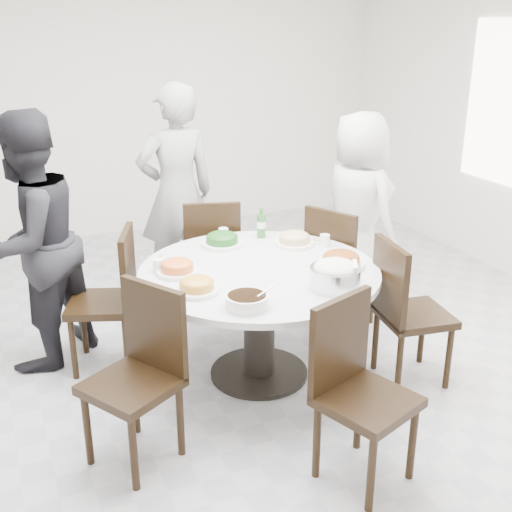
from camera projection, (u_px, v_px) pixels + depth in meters
name	position (u px, v px, depth m)	size (l,w,h in m)	color
floor	(213.00, 358.00, 4.45)	(6.00, 6.00, 0.01)	#B1B1B6
wall_back	(109.00, 101.00, 6.52)	(6.00, 0.01, 2.80)	white
dining_table	(259.00, 323.00, 4.11)	(1.50, 1.50, 0.75)	silver
chair_ne	(342.00, 266.00, 4.76)	(0.42, 0.42, 0.95)	black
chair_n	(212.00, 255.00, 4.99)	(0.42, 0.42, 0.95)	black
chair_nw	(101.00, 301.00, 4.20)	(0.42, 0.42, 0.95)	black
chair_sw	(131.00, 381.00, 3.27)	(0.42, 0.42, 0.95)	black
chair_s	(368.00, 397.00, 3.14)	(0.42, 0.42, 0.95)	black
chair_se	(415.00, 312.00, 4.04)	(0.42, 0.42, 0.95)	black
diner_right	(358.00, 212.00, 5.03)	(0.76, 0.50, 1.56)	silver
diner_middle	(177.00, 194.00, 5.14)	(0.64, 0.42, 1.76)	black
diner_left	(31.00, 243.00, 4.13)	(0.83, 0.64, 1.70)	black
dish_greens	(222.00, 241.00, 4.37)	(0.28, 0.28, 0.07)	white
dish_pale	(294.00, 240.00, 4.38)	(0.27, 0.27, 0.07)	white
dish_orange	(177.00, 269.00, 3.89)	(0.26, 0.26, 0.07)	white
dish_redbrown	(341.00, 261.00, 4.01)	(0.30, 0.30, 0.07)	white
dish_tofu	(197.00, 287.00, 3.63)	(0.25, 0.25, 0.07)	white
rice_bowl	(335.00, 278.00, 3.68)	(0.30, 0.30, 0.13)	silver
soup_bowl	(247.00, 301.00, 3.45)	(0.24, 0.24, 0.07)	white
beverage_bottle	(261.00, 223.00, 4.51)	(0.06, 0.06, 0.22)	#2C6729
tea_cups	(222.00, 234.00, 4.50)	(0.07, 0.07, 0.08)	white
chopsticks	(218.00, 237.00, 4.53)	(0.24, 0.04, 0.01)	tan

